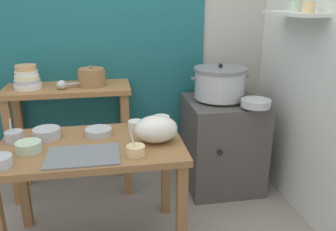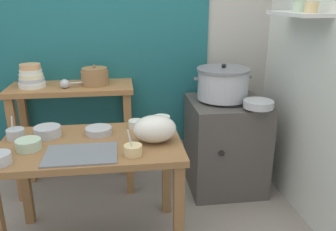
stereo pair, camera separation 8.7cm
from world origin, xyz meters
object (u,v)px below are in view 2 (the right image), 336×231
object	(u,v)px
stove_block	(225,144)
ladle	(66,84)
prep_bowl_0	(47,131)
prep_bowl_1	(99,130)
prep_table	(92,159)
prep_bowl_2	(136,124)
steamer_pot	(223,83)
wide_pan	(258,104)
prep_bowl_6	(16,134)
prep_bowl_7	(161,120)
bowl_stack_enamel	(31,77)
back_shelf_table	(73,112)
serving_tray	(81,154)
clay_pot	(95,77)
prep_bowl_5	(133,150)
plastic_bag	(155,129)
prep_bowl_3	(28,144)

from	to	relation	value
stove_block	ladle	world-z (taller)	ladle
prep_bowl_0	prep_bowl_1	size ratio (longest dim) A/B	0.99
prep_table	prep_bowl_2	world-z (taller)	prep_bowl_2
steamer_pot	ladle	world-z (taller)	steamer_pot
stove_block	prep_bowl_2	size ratio (longest dim) A/B	7.72
wide_pan	prep_bowl_6	size ratio (longest dim) A/B	1.56
steamer_pot	prep_bowl_7	bearing A→B (deg)	-144.50
bowl_stack_enamel	back_shelf_table	bearing A→B (deg)	0.93
prep_table	serving_tray	distance (m)	0.21
ladle	prep_bowl_2	world-z (taller)	ladle
serving_tray	prep_bowl_6	size ratio (longest dim) A/B	2.80
stove_block	clay_pot	xyz separation A→B (m)	(-1.05, 0.13, 0.58)
prep_bowl_5	steamer_pot	bearing A→B (deg)	47.97
bowl_stack_enamel	prep_bowl_0	world-z (taller)	bowl_stack_enamel
plastic_bag	bowl_stack_enamel	bearing A→B (deg)	138.56
prep_bowl_6	plastic_bag	bearing A→B (deg)	-10.17
stove_block	prep_bowl_7	xyz separation A→B (m)	(-0.58, -0.37, 0.37)
prep_bowl_5	serving_tray	bearing A→B (deg)	172.64
stove_block	plastic_bag	size ratio (longest dim) A/B	2.97
back_shelf_table	prep_bowl_5	bearing A→B (deg)	-64.80
prep_bowl_7	prep_bowl_3	bearing A→B (deg)	-159.89
wide_pan	ladle	bearing A→B (deg)	167.86
serving_tray	prep_bowl_1	xyz separation A→B (m)	(0.08, 0.31, 0.02)
prep_bowl_3	prep_bowl_7	xyz separation A→B (m)	(0.81, 0.30, 0.00)
prep_bowl_1	steamer_pot	bearing A→B (deg)	27.10
bowl_stack_enamel	prep_bowl_1	bearing A→B (deg)	-48.77
ladle	prep_bowl_5	xyz separation A→B (m)	(0.46, -0.87, -0.18)
prep_bowl_3	prep_bowl_5	size ratio (longest dim) A/B	0.95
clay_pot	serving_tray	bearing A→B (deg)	-92.17
stove_block	prep_bowl_0	bearing A→B (deg)	-160.32
prep_table	bowl_stack_enamel	xyz separation A→B (m)	(-0.48, 0.73, 0.37)
ladle	prep_bowl_0	xyz separation A→B (m)	(-0.06, -0.52, -0.18)
ladle	prep_bowl_3	world-z (taller)	ladle
prep_bowl_3	prep_bowl_2	bearing A→B (deg)	23.34
bowl_stack_enamel	plastic_bag	xyz separation A→B (m)	(0.87, -0.77, -0.18)
prep_bowl_0	prep_bowl_5	world-z (taller)	prep_bowl_5
prep_bowl_3	ladle	bearing A→B (deg)	79.53
bowl_stack_enamel	prep_bowl_2	bearing A→B (deg)	-33.77
prep_bowl_0	prep_bowl_7	bearing A→B (deg)	8.17
prep_table	steamer_pot	size ratio (longest dim) A/B	2.33
prep_bowl_3	prep_bowl_1	bearing A→B (deg)	26.07
stove_block	prep_bowl_3	distance (m)	1.58
plastic_bag	prep_bowl_3	xyz separation A→B (m)	(-0.74, -0.02, -0.05)
prep_bowl_7	back_shelf_table	bearing A→B (deg)	142.95
prep_bowl_5	wide_pan	bearing A→B (deg)	30.61
back_shelf_table	prep_table	bearing A→B (deg)	-75.21
prep_table	clay_pot	distance (m)	0.82
stove_block	serving_tray	xyz separation A→B (m)	(-1.08, -0.78, 0.34)
plastic_bag	prep_bowl_1	distance (m)	0.39
prep_bowl_2	clay_pot	bearing A→B (deg)	119.35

